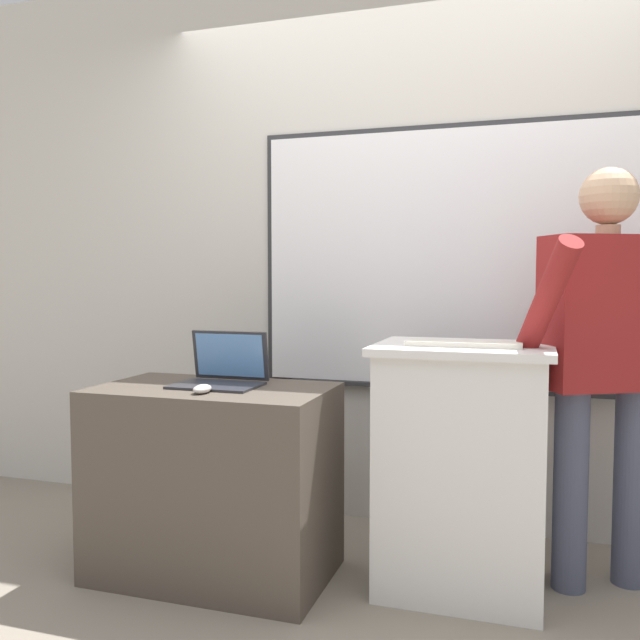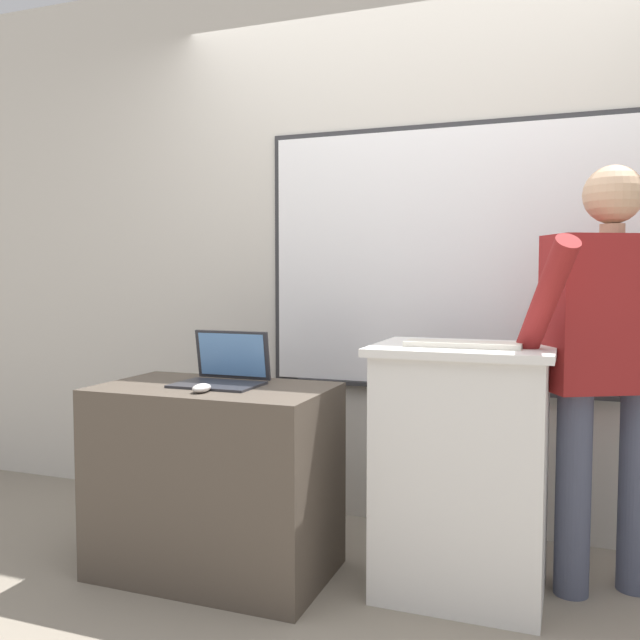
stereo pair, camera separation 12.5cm
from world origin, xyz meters
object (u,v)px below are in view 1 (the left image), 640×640
Objects in this scene: wireless_keyboard at (464,344)px; computer_mouse_by_laptop at (202,389)px; side_desk at (214,481)px; person_presenter at (605,346)px; laptop at (224,369)px; lectern_podium at (462,466)px.

wireless_keyboard is 4.23× the size of computer_mouse_by_laptop.
side_desk is 0.58× the size of person_presenter.
laptop reaches higher than computer_mouse_by_laptop.
laptop is at bearing -173.54° from lectern_podium.
lectern_podium is 2.78× the size of laptop.
side_desk is 2.73× the size of laptop.
lectern_podium is at bearing 170.41° from person_presenter.
computer_mouse_by_laptop reaches higher than side_desk.
person_presenter is 4.73× the size of laptop.
computer_mouse_by_laptop is at bearing -164.24° from wireless_keyboard.
wireless_keyboard reaches higher than lectern_podium.
lectern_podium is at bearing 19.57° from computer_mouse_by_laptop.
person_presenter is 0.56m from wireless_keyboard.
person_presenter reaches higher than laptop.
side_desk is 2.22× the size of wireless_keyboard.
wireless_keyboard is (-0.51, -0.24, 0.02)m from person_presenter.
wireless_keyboard is (0.97, 0.04, 0.13)m from laptop.
person_presenter is at bearing 10.76° from laptop.
person_presenter is 16.29× the size of computer_mouse_by_laptop.
person_presenter is 1.55m from computer_mouse_by_laptop.
lectern_podium is 1.05m from computer_mouse_by_laptop.
lectern_podium is 1.03m from laptop.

